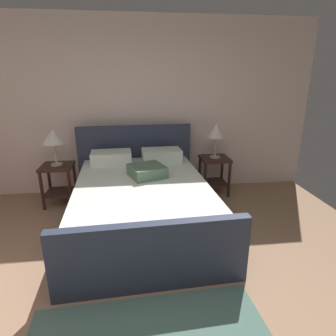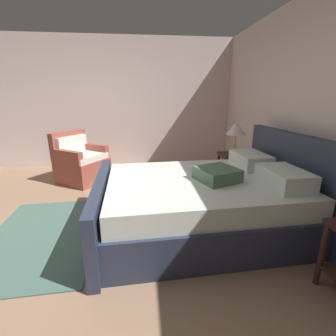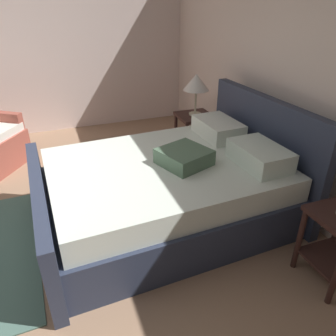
{
  "view_description": "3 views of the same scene",
  "coord_description": "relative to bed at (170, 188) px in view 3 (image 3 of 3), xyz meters",
  "views": [
    {
      "loc": [
        -0.01,
        -1.55,
        1.82
      ],
      "look_at": [
        0.35,
        1.42,
        0.84
      ],
      "focal_mm": 30.25,
      "sensor_mm": 36.0,
      "label": 1
    },
    {
      "loc": [
        2.56,
        0.98,
        1.52
      ],
      "look_at": [
        0.38,
        1.22,
        0.85
      ],
      "focal_mm": 25.66,
      "sensor_mm": 36.0,
      "label": 2
    },
    {
      "loc": [
        2.56,
        0.74,
        1.99
      ],
      "look_at": [
        0.48,
        1.51,
        0.8
      ],
      "focal_mm": 34.88,
      "sensor_mm": 36.0,
      "label": 3
    }
  ],
  "objects": [
    {
      "name": "bed",
      "position": [
        0.0,
        0.0,
        0.0
      ],
      "size": [
        1.84,
        2.39,
        1.1
      ],
      "color": "#2A3248",
      "rests_on": "ground"
    },
    {
      "name": "wall_back",
      "position": [
        -0.05,
        1.31,
        1.0
      ],
      "size": [
        5.73,
        0.12,
        2.68
      ],
      "primitive_type": "cube",
      "color": "beige",
      "rests_on": "ground"
    },
    {
      "name": "table_lamp_left",
      "position": [
        -1.18,
        0.79,
        0.67
      ],
      "size": [
        0.32,
        0.32,
        0.52
      ],
      "color": "#B7B293",
      "rests_on": "nightstand_left"
    },
    {
      "name": "nightstand_left",
      "position": [
        -1.18,
        0.79,
        0.06
      ],
      "size": [
        0.44,
        0.44,
        0.6
      ],
      "color": "#351F1B",
      "rests_on": "ground"
    }
  ]
}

